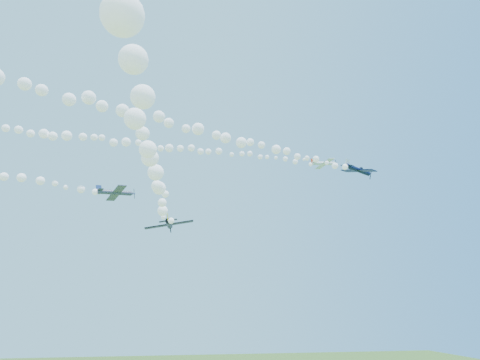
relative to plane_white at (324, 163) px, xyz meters
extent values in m
cylinder|color=white|center=(-0.20, -0.03, -0.02)|extent=(5.71, 1.74, 1.33)
cone|color=white|center=(2.79, 0.39, 0.27)|extent=(0.84, 0.86, 0.81)
cone|color=#B43214|center=(3.21, 0.45, 0.31)|extent=(0.34, 0.31, 0.29)
cube|color=black|center=(3.09, 0.43, 0.30)|extent=(0.24, 0.17, 1.78)
cube|color=white|center=(0.04, 0.00, -0.11)|extent=(2.33, 7.05, 0.49)
cube|color=white|center=(-2.70, -0.37, -0.22)|extent=(1.12, 2.52, 0.23)
cube|color=#B43214|center=(-2.82, -0.38, 0.28)|extent=(1.00, 0.23, 1.21)
sphere|color=black|center=(0.54, 0.09, 0.41)|extent=(0.82, 0.77, 0.76)
cylinder|color=#0C1334|center=(1.80, -12.26, -5.60)|extent=(6.56, 1.84, 1.43)
cone|color=#0C1334|center=(4.99, -10.87, -5.88)|extent=(0.93, 0.99, 0.93)
cone|color=white|center=(5.43, -10.68, -5.92)|extent=(0.38, 0.35, 0.33)
cube|color=black|center=(5.31, -10.73, -5.91)|extent=(0.47, 0.58, 2.01)
cube|color=#0C1334|center=(2.02, -12.13, -5.74)|extent=(4.40, 7.78, 2.36)
cube|color=#0C1334|center=(-0.85, -13.43, -5.31)|extent=(1.87, 2.88, 0.89)
cube|color=white|center=(-0.82, -13.58, -4.73)|extent=(1.20, 0.76, 1.35)
sphere|color=black|center=(2.70, -11.98, -5.28)|extent=(1.13, 1.16, 1.01)
cylinder|color=#3D4159|center=(-45.19, -1.33, -9.42)|extent=(6.21, 4.42, 1.54)
cone|color=#3D4159|center=(-41.88, 0.14, -9.09)|extent=(1.21, 1.21, 0.97)
cone|color=navy|center=(-41.43, 0.34, -9.05)|extent=(0.47, 0.45, 0.35)
cube|color=black|center=(-41.55, 0.29, -9.06)|extent=(0.41, 0.38, 2.12)
cube|color=#3D4159|center=(-44.92, -1.23, -9.52)|extent=(4.76, 8.21, 1.53)
cube|color=#3D4159|center=(-47.95, -2.54, -9.63)|extent=(2.01, 3.03, 0.60)
cube|color=navy|center=(-48.11, -2.51, -9.03)|extent=(1.19, 0.65, 1.43)
sphere|color=black|center=(-44.39, -0.90, -8.91)|extent=(1.16, 1.14, 0.98)
cylinder|color=black|center=(-33.91, -25.72, -20.18)|extent=(1.51, 5.56, 1.06)
cone|color=black|center=(-33.77, -22.77, -20.03)|extent=(0.81, 0.77, 0.77)
cone|color=gold|center=(-33.76, -22.36, -20.00)|extent=(0.29, 0.32, 0.27)
cube|color=black|center=(-33.76, -22.47, -20.01)|extent=(0.45, 0.13, 1.73)
cube|color=black|center=(-33.88, -25.49, -20.28)|extent=(6.71, 1.73, 1.42)
cube|color=black|center=(-34.03, -28.18, -20.27)|extent=(2.38, 0.90, 0.54)
cube|color=gold|center=(-34.12, -28.28, -19.78)|extent=(0.32, 0.92, 1.14)
sphere|color=black|center=(-33.94, -24.97, -19.80)|extent=(0.79, 0.72, 0.80)
camera|label=1|loc=(-33.38, -81.58, -31.19)|focal=30.00mm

